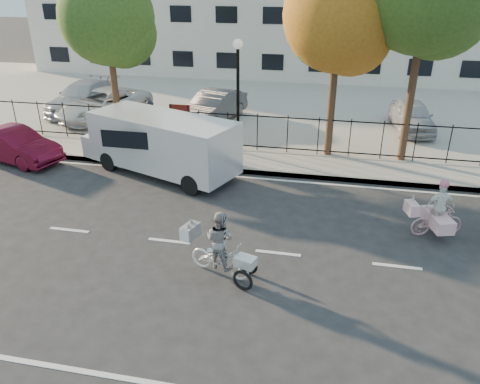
% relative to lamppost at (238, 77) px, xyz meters
% --- Properties ---
extents(ground, '(120.00, 120.00, 0.00)m').
position_rel_lamppost_xyz_m(ground, '(-0.50, -6.80, -3.11)').
color(ground, '#333334').
extents(road_markings, '(60.00, 9.52, 0.01)m').
position_rel_lamppost_xyz_m(road_markings, '(-0.50, -6.80, -3.11)').
color(road_markings, silver).
rests_on(road_markings, ground).
extents(curb, '(60.00, 0.10, 0.15)m').
position_rel_lamppost_xyz_m(curb, '(-0.50, -1.75, -3.04)').
color(curb, '#A8A399').
rests_on(curb, ground).
extents(sidewalk, '(60.00, 2.20, 0.15)m').
position_rel_lamppost_xyz_m(sidewalk, '(-0.50, -0.70, -3.04)').
color(sidewalk, '#A8A399').
rests_on(sidewalk, ground).
extents(parking_lot, '(60.00, 15.60, 0.15)m').
position_rel_lamppost_xyz_m(parking_lot, '(-0.50, 8.20, -3.04)').
color(parking_lot, '#A8A399').
rests_on(parking_lot, ground).
extents(iron_fence, '(58.00, 0.06, 1.50)m').
position_rel_lamppost_xyz_m(iron_fence, '(-0.50, 0.40, -2.21)').
color(iron_fence, black).
rests_on(iron_fence, sidewalk).
extents(building, '(34.00, 10.00, 6.00)m').
position_rel_lamppost_xyz_m(building, '(-0.50, 18.20, -0.11)').
color(building, silver).
rests_on(building, ground).
extents(lamppost, '(0.36, 0.36, 4.33)m').
position_rel_lamppost_xyz_m(lamppost, '(0.00, 0.00, 0.00)').
color(lamppost, black).
rests_on(lamppost, sidewalk).
extents(street_sign, '(0.85, 0.06, 1.80)m').
position_rel_lamppost_xyz_m(street_sign, '(-2.35, 0.00, -1.70)').
color(street_sign, black).
rests_on(street_sign, sidewalk).
extents(zebra_trike, '(1.96, 1.20, 1.68)m').
position_rel_lamppost_xyz_m(zebra_trike, '(1.23, -7.96, -2.46)').
color(zebra_trike, white).
rests_on(zebra_trike, ground).
extents(unicorn_bike, '(1.72, 1.24, 1.70)m').
position_rel_lamppost_xyz_m(unicorn_bike, '(6.64, -5.00, -2.48)').
color(unicorn_bike, '#D9A5AB').
rests_on(unicorn_bike, ground).
extents(white_van, '(6.46, 3.84, 2.11)m').
position_rel_lamppost_xyz_m(white_van, '(-2.34, -2.30, -1.94)').
color(white_van, white).
rests_on(white_van, ground).
extents(red_sedan, '(4.14, 2.40, 1.29)m').
position_rel_lamppost_xyz_m(red_sedan, '(-8.28, -2.30, -2.47)').
color(red_sedan, '#590A1F').
rests_on(red_sedan, ground).
extents(pedestrian, '(0.74, 0.52, 1.91)m').
position_rel_lamppost_xyz_m(pedestrian, '(-3.59, 0.00, -2.00)').
color(pedestrian, black).
rests_on(pedestrian, sidewalk).
extents(lot_car_a, '(2.28, 5.06, 1.44)m').
position_rel_lamppost_xyz_m(lot_car_a, '(-8.98, 4.34, -2.24)').
color(lot_car_a, '#B2B3BA').
rests_on(lot_car_a, parking_lot).
extents(lot_car_b, '(3.87, 5.49, 1.39)m').
position_rel_lamppost_xyz_m(lot_car_b, '(-7.34, 3.33, -2.27)').
color(lot_car_b, silver).
rests_on(lot_car_b, parking_lot).
extents(lot_car_c, '(2.56, 4.57, 1.43)m').
position_rel_lamppost_xyz_m(lot_car_c, '(-1.98, 3.88, -2.25)').
color(lot_car_c, '#44464B').
rests_on(lot_car_c, parking_lot).
extents(lot_car_d, '(1.92, 3.99, 1.31)m').
position_rel_lamppost_xyz_m(lot_car_d, '(7.06, 4.34, -2.31)').
color(lot_car_d, '#AEB1B6').
rests_on(lot_car_d, parking_lot).
extents(tree_west, '(3.78, 3.78, 6.92)m').
position_rel_lamppost_xyz_m(tree_west, '(-5.40, 1.12, 1.73)').
color(tree_west, '#442D1D').
rests_on(tree_west, ground).
extents(tree_mid, '(3.97, 3.97, 7.28)m').
position_rel_lamppost_xyz_m(tree_mid, '(3.64, 0.56, 1.99)').
color(tree_mid, '#442D1D').
rests_on(tree_mid, ground).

